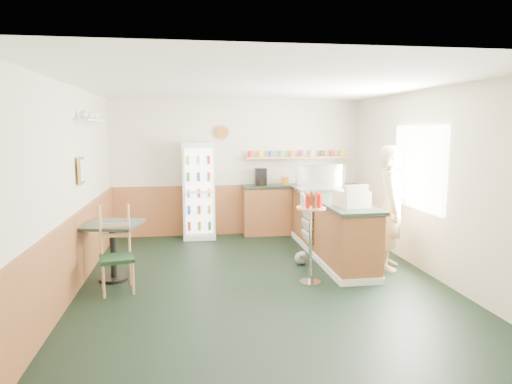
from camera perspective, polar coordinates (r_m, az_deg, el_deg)
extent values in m
plane|color=black|center=(6.54, 0.57, -11.05)|extent=(6.00, 6.00, 0.00)
cube|color=beige|center=(9.21, -2.37, 3.07)|extent=(5.00, 0.02, 2.70)
cube|color=beige|center=(6.35, -22.40, 0.29)|extent=(0.02, 6.00, 2.70)
cube|color=beige|center=(7.08, 21.09, 1.08)|extent=(0.02, 6.00, 2.70)
cube|color=white|center=(6.21, 0.61, 13.30)|extent=(5.00, 6.00, 0.02)
cube|color=#A65E35|center=(9.28, -2.31, -2.19)|extent=(4.98, 0.05, 1.00)
cube|color=#A65E35|center=(6.50, -21.65, -7.16)|extent=(0.05, 5.98, 1.00)
cube|color=white|center=(7.30, 19.67, 2.92)|extent=(0.06, 1.45, 1.25)
cube|color=tan|center=(6.80, -20.99, 2.52)|extent=(0.03, 0.32, 0.38)
cube|color=white|center=(7.25, -20.03, 8.42)|extent=(0.18, 1.20, 0.03)
cylinder|color=#9B5E26|center=(9.08, -4.24, 7.41)|extent=(0.26, 0.04, 0.26)
cube|color=#A65E35|center=(7.73, 9.26, -4.52)|extent=(0.60, 2.95, 0.95)
cube|color=white|center=(7.83, 9.19, -7.56)|extent=(0.64, 2.97, 0.10)
cube|color=#2A3A31|center=(7.64, 9.35, -0.79)|extent=(0.68, 3.01, 0.05)
cube|color=#A65E35|center=(9.32, 5.16, -2.32)|extent=(2.20, 0.38, 0.95)
cube|color=#2A3A31|center=(9.24, 5.20, 0.79)|extent=(2.24, 0.42, 0.05)
cube|color=tan|center=(9.27, 5.13, 4.32)|extent=(2.10, 0.22, 0.04)
cube|color=black|center=(9.07, 0.61, 1.93)|extent=(0.22, 0.18, 0.34)
cylinder|color=#B2664C|center=(9.09, -0.72, 4.79)|extent=(0.10, 0.10, 0.12)
cylinder|color=#B2664C|center=(9.12, 0.60, 4.80)|extent=(0.10, 0.10, 0.12)
cylinder|color=#B2664C|center=(9.15, 1.91, 4.80)|extent=(0.10, 0.10, 0.12)
cylinder|color=#B2664C|center=(9.19, 3.21, 4.81)|extent=(0.10, 0.10, 0.12)
cylinder|color=#B2664C|center=(9.24, 4.50, 4.81)|extent=(0.10, 0.10, 0.12)
cylinder|color=#B2664C|center=(9.29, 5.77, 4.81)|extent=(0.10, 0.10, 0.12)
cylinder|color=#B2664C|center=(9.34, 7.03, 4.81)|extent=(0.10, 0.10, 0.12)
cylinder|color=#B2664C|center=(9.40, 8.28, 4.81)|extent=(0.10, 0.10, 0.12)
cylinder|color=#B2664C|center=(9.46, 9.50, 4.80)|extent=(0.10, 0.10, 0.12)
cylinder|color=#B2664C|center=(9.53, 10.72, 4.79)|extent=(0.10, 0.10, 0.12)
cube|color=white|center=(8.97, -7.19, 0.20)|extent=(0.61, 0.44, 1.86)
cube|color=white|center=(8.74, -7.16, 0.06)|extent=(0.52, 0.02, 1.64)
cube|color=silver|center=(8.67, -7.15, 0.00)|extent=(0.55, 0.02, 1.70)
cube|color=silver|center=(8.28, 7.92, 0.28)|extent=(0.83, 0.43, 0.06)
cube|color=silver|center=(8.25, 7.95, 1.90)|extent=(0.81, 0.41, 0.41)
cube|color=beige|center=(6.72, 11.86, -0.82)|extent=(0.48, 0.49, 0.23)
imported|color=tan|center=(7.19, 16.55, -1.91)|extent=(0.66, 0.75, 1.88)
cylinder|color=silver|center=(6.51, 6.74, -11.12)|extent=(0.31, 0.31, 0.02)
cylinder|color=silver|center=(6.36, 6.82, -6.66)|extent=(0.04, 0.04, 1.05)
cylinder|color=tan|center=(6.24, 6.90, -2.01)|extent=(0.40, 0.40, 0.03)
cylinder|color=red|center=(6.25, 8.02, -1.07)|extent=(0.06, 0.06, 0.18)
cylinder|color=red|center=(6.32, 7.64, -0.96)|extent=(0.06, 0.06, 0.18)
cylinder|color=red|center=(6.35, 6.94, -0.91)|extent=(0.06, 0.06, 0.18)
cylinder|color=red|center=(6.32, 6.22, -0.93)|extent=(0.06, 0.06, 0.18)
cylinder|color=red|center=(6.25, 5.81, -1.03)|extent=(0.06, 0.06, 0.18)
cylinder|color=red|center=(6.17, 5.92, -1.15)|extent=(0.06, 0.06, 0.18)
cylinder|color=red|center=(6.12, 6.50, -1.24)|extent=(0.06, 0.06, 0.18)
cylinder|color=red|center=(6.11, 7.29, -1.25)|extent=(0.06, 0.06, 0.18)
cylinder|color=red|center=(6.17, 7.89, -1.19)|extent=(0.06, 0.06, 0.18)
cube|color=black|center=(7.84, 6.49, -5.99)|extent=(0.05, 0.48, 0.03)
cube|color=#BCB7AF|center=(7.82, 6.36, -5.50)|extent=(0.10, 0.44, 0.16)
cube|color=black|center=(7.79, 6.51, -4.59)|extent=(0.05, 0.48, 0.03)
cube|color=#BCB7AF|center=(7.77, 6.38, -4.09)|extent=(0.10, 0.44, 0.16)
cube|color=black|center=(7.75, 6.53, -3.17)|extent=(0.05, 0.48, 0.03)
cube|color=#BCB7AF|center=(7.73, 6.40, -2.67)|extent=(0.10, 0.44, 0.16)
cube|color=black|center=(7.72, 6.56, -1.75)|extent=(0.05, 0.48, 0.03)
cube|color=#BCB7AF|center=(7.70, 6.42, -1.24)|extent=(0.10, 0.44, 0.16)
cylinder|color=black|center=(6.89, -17.31, -10.25)|extent=(0.43, 0.43, 0.04)
cylinder|color=black|center=(6.78, -17.44, -7.17)|extent=(0.09, 0.09, 0.75)
cube|color=#2A3A31|center=(6.69, -17.58, -3.91)|extent=(0.89, 0.89, 0.04)
cube|color=black|center=(6.27, -17.01, -7.95)|extent=(0.50, 0.50, 0.05)
cylinder|color=tan|center=(6.20, -18.84, -10.44)|extent=(0.04, 0.04, 0.44)
cylinder|color=tan|center=(6.14, -15.48, -10.47)|extent=(0.04, 0.04, 0.44)
cylinder|color=tan|center=(6.53, -18.27, -9.46)|extent=(0.04, 0.04, 0.44)
cylinder|color=tan|center=(6.48, -15.09, -9.47)|extent=(0.04, 0.04, 0.44)
cube|color=tan|center=(6.37, -16.88, -4.54)|extent=(0.38, 0.12, 0.68)
sphere|color=gray|center=(7.30, 5.64, -8.24)|extent=(0.20, 0.20, 0.20)
sphere|color=gray|center=(7.19, 5.84, -7.83)|extent=(0.12, 0.12, 0.12)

